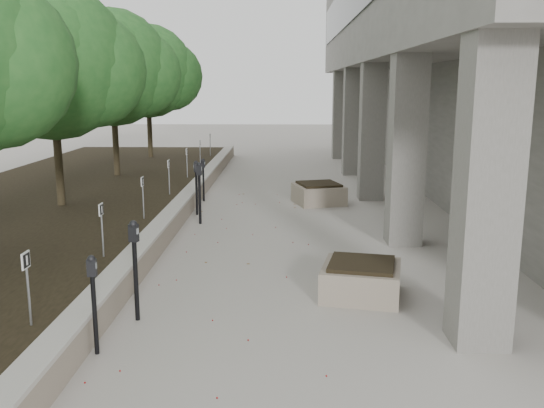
# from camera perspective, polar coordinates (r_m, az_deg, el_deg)

# --- Properties ---
(ground) EXTENTS (90.00, 90.00, 0.00)m
(ground) POSITION_cam_1_polar(r_m,az_deg,el_deg) (7.22, -5.77, -16.31)
(ground) COLOR #ACA79F
(ground) RESTS_ON ground
(retaining_wall) EXTENTS (0.39, 26.00, 0.50)m
(retaining_wall) POSITION_cam_1_polar(r_m,az_deg,el_deg) (15.87, -8.42, 0.08)
(retaining_wall) COLOR #A19280
(retaining_wall) RESTS_ON ground
(planting_bed) EXTENTS (7.00, 26.00, 0.40)m
(planting_bed) POSITION_cam_1_polar(r_m,az_deg,el_deg) (16.89, -20.80, -0.03)
(planting_bed) COLOR black
(planting_bed) RESTS_ON ground
(crabapple_tree_3) EXTENTS (4.60, 4.00, 5.44)m
(crabapple_tree_3) POSITION_cam_1_polar(r_m,az_deg,el_deg) (15.41, -20.52, 9.90)
(crabapple_tree_3) COLOR #225A22
(crabapple_tree_3) RESTS_ON planting_bed
(crabapple_tree_4) EXTENTS (4.60, 4.00, 5.44)m
(crabapple_tree_4) POSITION_cam_1_polar(r_m,az_deg,el_deg) (20.14, -15.25, 10.43)
(crabapple_tree_4) COLOR #225A22
(crabapple_tree_4) RESTS_ON planting_bed
(crabapple_tree_5) EXTENTS (4.60, 4.00, 5.44)m
(crabapple_tree_5) POSITION_cam_1_polar(r_m,az_deg,el_deg) (24.98, -11.99, 10.72)
(crabapple_tree_5) COLOR #225A22
(crabapple_tree_5) RESTS_ON planting_bed
(parking_sign_2) EXTENTS (0.04, 0.22, 0.96)m
(parking_sign_2) POSITION_cam_1_polar(r_m,az_deg,el_deg) (7.94, -22.69, -7.66)
(parking_sign_2) COLOR black
(parking_sign_2) RESTS_ON planting_bed
(parking_sign_3) EXTENTS (0.04, 0.22, 0.96)m
(parking_sign_3) POSITION_cam_1_polar(r_m,az_deg,el_deg) (10.63, -16.23, -2.47)
(parking_sign_3) COLOR black
(parking_sign_3) RESTS_ON planting_bed
(parking_sign_4) EXTENTS (0.04, 0.22, 0.96)m
(parking_sign_4) POSITION_cam_1_polar(r_m,az_deg,el_deg) (13.46, -12.46, 0.60)
(parking_sign_4) COLOR black
(parking_sign_4) RESTS_ON planting_bed
(parking_sign_5) EXTENTS (0.04, 0.22, 0.96)m
(parking_sign_5) POSITION_cam_1_polar(r_m,az_deg,el_deg) (16.34, -10.01, 2.60)
(parking_sign_5) COLOR black
(parking_sign_5) RESTS_ON planting_bed
(parking_sign_6) EXTENTS (0.04, 0.22, 0.96)m
(parking_sign_6) POSITION_cam_1_polar(r_m,az_deg,el_deg) (19.26, -8.29, 3.99)
(parking_sign_6) COLOR black
(parking_sign_6) RESTS_ON planting_bed
(parking_sign_7) EXTENTS (0.04, 0.22, 0.96)m
(parking_sign_7) POSITION_cam_1_polar(r_m,az_deg,el_deg) (22.21, -7.03, 5.01)
(parking_sign_7) COLOR black
(parking_sign_7) RESTS_ON planting_bed
(parking_sign_8) EXTENTS (0.04, 0.22, 0.96)m
(parking_sign_8) POSITION_cam_1_polar(r_m,az_deg,el_deg) (25.16, -6.05, 5.79)
(parking_sign_8) COLOR black
(parking_sign_8) RESTS_ON planting_bed
(parking_meter_1) EXTENTS (0.17, 0.14, 1.50)m
(parking_meter_1) POSITION_cam_1_polar(r_m,az_deg,el_deg) (8.67, -13.18, -6.37)
(parking_meter_1) COLOR black
(parking_meter_1) RESTS_ON ground
(parking_meter_2) EXTENTS (0.13, 0.10, 1.31)m
(parking_meter_2) POSITION_cam_1_polar(r_m,az_deg,el_deg) (7.77, -16.96, -9.42)
(parking_meter_2) COLOR black
(parking_meter_2) RESTS_ON ground
(parking_meter_3) EXTENTS (0.16, 0.14, 1.44)m
(parking_meter_3) POSITION_cam_1_polar(r_m,az_deg,el_deg) (15.44, -7.38, 1.57)
(parking_meter_3) COLOR black
(parking_meter_3) RESTS_ON ground
(parking_meter_4) EXTENTS (0.16, 0.12, 1.53)m
(parking_meter_4) POSITION_cam_1_polar(r_m,az_deg,el_deg) (14.41, -7.08, 1.05)
(parking_meter_4) COLOR black
(parking_meter_4) RESTS_ON ground
(parking_meter_5) EXTENTS (0.15, 0.12, 1.27)m
(parking_meter_5) POSITION_cam_1_polar(r_m,az_deg,el_deg) (17.27, -6.71, 2.35)
(parking_meter_5) COLOR black
(parking_meter_5) RESTS_ON ground
(planter_front) EXTENTS (1.45, 1.45, 0.57)m
(planter_front) POSITION_cam_1_polar(r_m,az_deg,el_deg) (9.64, 8.70, -7.23)
(planter_front) COLOR #A19280
(planter_front) RESTS_ON ground
(planter_back) EXTENTS (1.60, 1.60, 0.61)m
(planter_back) POSITION_cam_1_polar(r_m,az_deg,el_deg) (16.93, 4.57, 1.07)
(planter_back) COLOR #A19280
(planter_back) RESTS_ON ground
(berry_scatter) EXTENTS (3.30, 14.10, 0.02)m
(berry_scatter) POSITION_cam_1_polar(r_m,az_deg,el_deg) (11.86, -3.33, -4.93)
(berry_scatter) COLOR #990B0B
(berry_scatter) RESTS_ON ground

